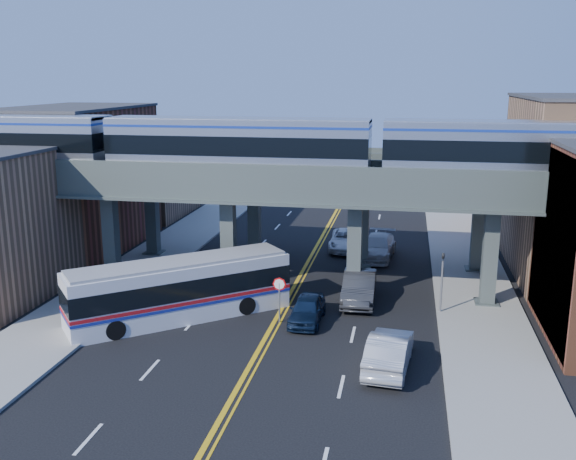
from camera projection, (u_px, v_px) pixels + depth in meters
name	position (u px, v px, depth m)	size (l,w,h in m)	color
ground	(262.00, 343.00, 33.08)	(120.00, 120.00, 0.00)	black
sidewalk_west	(133.00, 273.00, 44.68)	(5.00, 70.00, 0.16)	gray
sidewalk_east	(474.00, 293.00, 40.57)	(5.00, 70.00, 0.16)	gray
building_west_b	(78.00, 180.00, 50.40)	(8.00, 14.00, 11.00)	brown
building_west_c	(144.00, 175.00, 63.18)	(8.00, 10.00, 8.00)	#9E7452
building_east_c	(540.00, 180.00, 56.45)	(8.00, 10.00, 9.00)	brown
mural_panel	(552.00, 248.00, 33.20)	(0.10, 9.50, 9.50)	teal
elevated_viaduct_near	(290.00, 193.00, 39.22)	(52.00, 3.60, 7.40)	#45504F
elevated_viaduct_far	(308.00, 176.00, 45.91)	(52.00, 3.60, 7.40)	#45504F
transit_train	(238.00, 144.00, 39.13)	(49.73, 3.12, 3.64)	black
stop_sign	(279.00, 293.00, 35.48)	(0.76, 0.09, 2.63)	slate
traffic_signal	(442.00, 276.00, 36.64)	(0.15, 0.18, 4.10)	slate
transit_bus	(180.00, 290.00, 36.16)	(11.53, 10.19, 3.25)	silver
car_lane_a	(307.00, 309.00, 35.80)	(1.74, 4.32, 1.47)	black
car_lane_b	(359.00, 287.00, 39.02)	(1.92, 5.51, 1.81)	#2A2A2C
car_lane_c	(346.00, 240.00, 50.97)	(2.54, 5.50, 1.53)	white
car_lane_d	(377.00, 247.00, 48.51)	(2.41, 5.92, 1.72)	#ABAAAF
car_parked_curb	(389.00, 351.00, 30.05)	(1.85, 5.30, 1.75)	#B0B0B5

